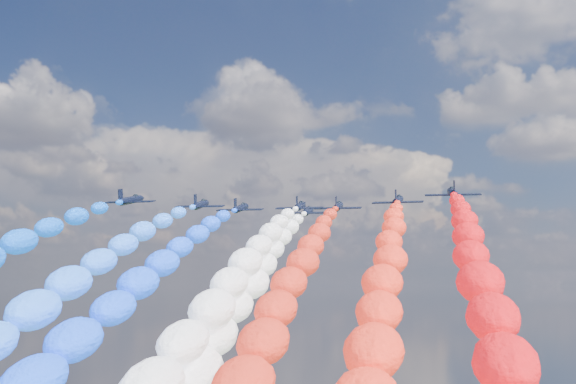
# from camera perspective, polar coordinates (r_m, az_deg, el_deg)

# --- Properties ---
(jet_0) EXTENTS (9.81, 13.17, 5.08)m
(jet_0) POSITION_cam_1_polar(r_m,az_deg,el_deg) (141.27, -11.98, -0.62)
(jet_0) COLOR black
(jet_1) EXTENTS (10.13, 13.40, 5.08)m
(jet_1) POSITION_cam_1_polar(r_m,az_deg,el_deg) (146.83, -6.71, -0.97)
(jet_1) COLOR black
(trail_1) EXTENTS (6.43, 114.88, 44.12)m
(trail_1) POSITION_cam_1_polar(r_m,az_deg,el_deg) (90.79, -17.91, -9.38)
(trail_1) COLOR #296DFF
(jet_2) EXTENTS (9.40, 12.88, 5.08)m
(jet_2) POSITION_cam_1_polar(r_m,az_deg,el_deg) (152.60, -3.65, -1.24)
(jet_2) COLOR black
(trail_2) EXTENTS (6.43, 114.88, 44.12)m
(trail_2) POSITION_cam_1_polar(r_m,az_deg,el_deg) (95.15, -12.37, -9.45)
(trail_2) COLOR #164AFA
(jet_3) EXTENTS (9.85, 13.20, 5.08)m
(jet_3) POSITION_cam_1_polar(r_m,az_deg,el_deg) (148.94, 0.91, -1.11)
(jet_3) COLOR black
(trail_3) EXTENTS (6.43, 114.88, 44.12)m
(trail_3) POSITION_cam_1_polar(r_m,az_deg,el_deg) (89.98, -5.19, -9.72)
(trail_3) COLOR white
(jet_4) EXTENTS (9.45, 12.92, 5.08)m
(jet_4) POSITION_cam_1_polar(r_m,az_deg,el_deg) (159.00, 1.52, -1.50)
(jet_4) COLOR black
(trail_4) EXTENTS (6.43, 114.88, 44.12)m
(trail_4) POSITION_cam_1_polar(r_m,az_deg,el_deg) (99.88, -3.59, -9.49)
(trail_4) COLOR white
(jet_5) EXTENTS (9.63, 13.05, 5.08)m
(jet_5) POSITION_cam_1_polar(r_m,az_deg,el_deg) (149.50, 3.87, -1.12)
(jet_5) COLOR black
(trail_5) EXTENTS (6.43, 114.88, 44.12)m
(trail_5) POSITION_cam_1_polar(r_m,az_deg,el_deg) (89.86, -0.19, -9.75)
(trail_5) COLOR red
(jet_6) EXTENTS (10.10, 13.38, 5.08)m
(jet_6) POSITION_cam_1_polar(r_m,az_deg,el_deg) (140.27, 8.44, -0.65)
(jet_6) COLOR black
(trail_6) EXTENTS (6.43, 114.88, 44.12)m
(trail_6) POSITION_cam_1_polar(r_m,az_deg,el_deg) (80.06, 7.43, -10.00)
(trail_6) COLOR red
(jet_7) EXTENTS (9.61, 13.03, 5.08)m
(jet_7) POSITION_cam_1_polar(r_m,az_deg,el_deg) (130.46, 12.51, -0.06)
(jet_7) COLOR black
(trail_7) EXTENTS (6.43, 114.88, 44.12)m
(trail_7) POSITION_cam_1_polar(r_m,az_deg,el_deg) (70.26, 14.98, -10.21)
(trail_7) COLOR red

